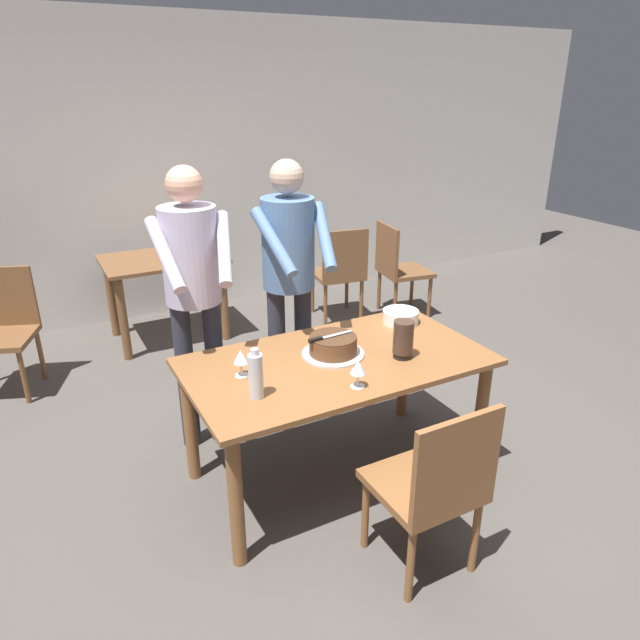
% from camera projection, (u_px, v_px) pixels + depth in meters
% --- Properties ---
extents(ground_plane, '(14.00, 14.00, 0.00)m').
position_uv_depth(ground_plane, '(335.00, 473.00, 3.37)').
color(ground_plane, '#4C4742').
extents(back_wall, '(10.00, 0.12, 2.70)m').
position_uv_depth(back_wall, '(174.00, 171.00, 5.36)').
color(back_wall, silver).
rests_on(back_wall, ground_plane).
extents(main_dining_table, '(1.61, 0.88, 0.75)m').
position_uv_depth(main_dining_table, '(337.00, 377.00, 3.12)').
color(main_dining_table, brown).
rests_on(main_dining_table, ground_plane).
extents(cake_on_platter, '(0.34, 0.34, 0.11)m').
position_uv_depth(cake_on_platter, '(333.00, 346.00, 3.10)').
color(cake_on_platter, silver).
rests_on(cake_on_platter, main_dining_table).
extents(cake_knife, '(0.27, 0.04, 0.02)m').
position_uv_depth(cake_knife, '(322.00, 338.00, 3.04)').
color(cake_knife, silver).
rests_on(cake_knife, cake_on_platter).
extents(plate_stack, '(0.22, 0.22, 0.08)m').
position_uv_depth(plate_stack, '(401.00, 317.00, 3.52)').
color(plate_stack, white).
rests_on(plate_stack, main_dining_table).
extents(wine_glass_near, '(0.08, 0.08, 0.14)m').
position_uv_depth(wine_glass_near, '(358.00, 368.00, 2.76)').
color(wine_glass_near, silver).
rests_on(wine_glass_near, main_dining_table).
extents(wine_glass_far, '(0.08, 0.08, 0.14)m').
position_uv_depth(wine_glass_far, '(241.00, 357.00, 2.86)').
color(wine_glass_far, silver).
rests_on(wine_glass_far, main_dining_table).
extents(water_bottle, '(0.07, 0.07, 0.25)m').
position_uv_depth(water_bottle, '(256.00, 375.00, 2.66)').
color(water_bottle, silver).
rests_on(water_bottle, main_dining_table).
extents(hurricane_lamp, '(0.11, 0.11, 0.21)m').
position_uv_depth(hurricane_lamp, '(403.00, 339.00, 3.05)').
color(hurricane_lamp, black).
rests_on(hurricane_lamp, main_dining_table).
extents(person_cutting_cake, '(0.47, 0.56, 1.72)m').
position_uv_depth(person_cutting_cake, '(289.00, 268.00, 3.50)').
color(person_cutting_cake, '#2D2D38').
rests_on(person_cutting_cake, ground_plane).
extents(person_standing_beside, '(0.46, 0.57, 1.72)m').
position_uv_depth(person_standing_beside, '(193.00, 281.00, 3.26)').
color(person_standing_beside, '#2D2D38').
rests_on(person_standing_beside, ground_plane).
extents(chair_near_side, '(0.44, 0.44, 0.90)m').
position_uv_depth(chair_near_side, '(434.00, 484.00, 2.52)').
color(chair_near_side, brown).
rests_on(chair_near_side, ground_plane).
extents(background_table, '(1.00, 0.70, 0.74)m').
position_uv_depth(background_table, '(164.00, 276.00, 4.94)').
color(background_table, brown).
rests_on(background_table, ground_plane).
extents(background_chair_0, '(0.50, 0.50, 0.90)m').
position_uv_depth(background_chair_0, '(398.00, 266.00, 5.47)').
color(background_chair_0, brown).
rests_on(background_chair_0, ground_plane).
extents(background_chair_1, '(0.50, 0.50, 0.90)m').
position_uv_depth(background_chair_1, '(340.00, 270.00, 5.36)').
color(background_chair_1, brown).
rests_on(background_chair_1, ground_plane).
extents(background_chair_2, '(0.57, 0.57, 0.90)m').
position_uv_depth(background_chair_2, '(2.00, 326.00, 4.14)').
color(background_chair_2, brown).
rests_on(background_chair_2, ground_plane).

